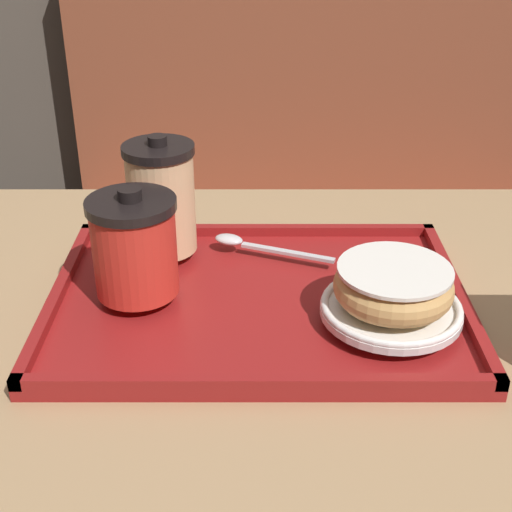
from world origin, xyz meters
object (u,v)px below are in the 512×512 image
object	(u,v)px
donut_chocolate_glazed	(391,285)
spoon	(244,243)
coffee_cup_rear	(159,198)
coffee_cup_front	(132,246)

from	to	relation	value
donut_chocolate_glazed	spoon	size ratio (longest dim) A/B	0.83
donut_chocolate_glazed	spoon	distance (m)	0.21
donut_chocolate_glazed	spoon	bearing A→B (deg)	135.21
coffee_cup_rear	donut_chocolate_glazed	size ratio (longest dim) A/B	1.16
coffee_cup_front	coffee_cup_rear	xyz separation A→B (m)	(0.02, 0.10, 0.01)
coffee_cup_rear	spoon	world-z (taller)	coffee_cup_rear
coffee_cup_rear	donut_chocolate_glazed	bearing A→B (deg)	-30.49
coffee_cup_front	donut_chocolate_glazed	world-z (taller)	coffee_cup_front
coffee_cup_front	donut_chocolate_glazed	xyz separation A→B (m)	(0.26, -0.05, -0.02)
coffee_cup_rear	spoon	distance (m)	0.12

